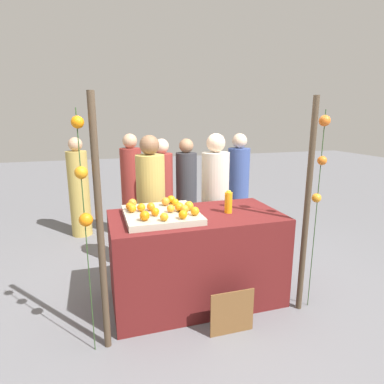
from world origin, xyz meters
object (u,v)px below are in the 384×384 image
object	(u,v)px
orange_0	(166,202)
chalkboard_sign	(232,313)
orange_1	(145,216)
juice_bottle	(228,202)
vendor_left	(151,211)
vendor_right	(215,206)
stall_counter	(196,257)

from	to	relation	value
orange_0	chalkboard_sign	world-z (taller)	orange_0
orange_1	chalkboard_sign	xyz separation A→B (m)	(0.68, -0.42, -0.84)
orange_1	chalkboard_sign	size ratio (longest dim) A/B	0.21
juice_bottle	vendor_left	size ratio (longest dim) A/B	0.14
orange_0	vendor_right	bearing A→B (deg)	33.59
vendor_left	orange_0	bearing A→B (deg)	-83.18
orange_0	vendor_left	xyz separation A→B (m)	(-0.06, 0.53, -0.25)
chalkboard_sign	orange_0	bearing A→B (deg)	115.10
vendor_left	orange_1	bearing A→B (deg)	-103.01
orange_0	orange_1	xyz separation A→B (m)	(-0.28, -0.43, 0.00)
chalkboard_sign	vendor_left	world-z (taller)	vendor_left
stall_counter	orange_1	size ratio (longest dim) A/B	19.12
orange_0	juice_bottle	bearing A→B (deg)	-22.02
orange_0	orange_1	distance (m)	0.51
stall_counter	vendor_right	distance (m)	0.90
orange_1	vendor_left	world-z (taller)	vendor_left
orange_1	juice_bottle	bearing A→B (deg)	11.81
juice_bottle	vendor_right	size ratio (longest dim) A/B	0.14
vendor_right	juice_bottle	bearing A→B (deg)	-100.56
stall_counter	orange_0	world-z (taller)	orange_0
stall_counter	chalkboard_sign	world-z (taller)	stall_counter
chalkboard_sign	vendor_left	bearing A→B (deg)	108.49
orange_1	vendor_right	bearing A→B (deg)	41.93
stall_counter	vendor_left	bearing A→B (deg)	114.10
orange_0	chalkboard_sign	size ratio (longest dim) A/B	0.20
vendor_right	orange_1	bearing A→B (deg)	-138.07
vendor_right	chalkboard_sign	bearing A→B (deg)	-104.30
chalkboard_sign	vendor_right	bearing A→B (deg)	75.70
orange_0	orange_1	world-z (taller)	orange_1
stall_counter	orange_0	bearing A→B (deg)	141.77
orange_0	vendor_right	xyz separation A→B (m)	(0.74, 0.49, -0.25)
juice_bottle	orange_1	bearing A→B (deg)	-168.19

